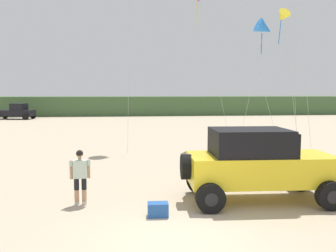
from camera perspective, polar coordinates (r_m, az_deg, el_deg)
ground_plane at (r=8.76m, az=1.65°, el=-17.38°), size 220.00×220.00×0.00m
dune_ridge at (r=55.75m, az=-4.20°, el=3.28°), size 90.00×9.64×2.72m
jeep at (r=11.60m, az=14.01°, el=-5.66°), size 4.90×2.53×2.26m
person_watching at (r=11.25m, az=-13.70°, el=-7.37°), size 0.62×0.33×1.67m
cooler_box at (r=10.13m, az=-1.59°, el=-13.04°), size 0.57×0.38×0.38m
distant_pickup at (r=49.10m, az=-22.85°, el=2.10°), size 4.87×3.15×1.98m
kite_white_parafoil at (r=22.13m, az=14.95°, el=14.64°), size 3.22×3.83×7.67m
kite_pink_ribbon at (r=24.45m, az=17.61°, el=16.08°), size 0.92×3.88×8.56m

